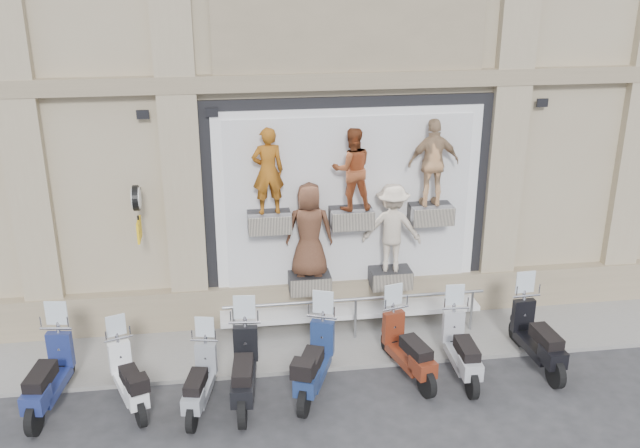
{
  "coord_description": "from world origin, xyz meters",
  "views": [
    {
      "loc": [
        -2.39,
        -9.81,
        6.97
      ],
      "look_at": [
        -0.7,
        1.9,
        2.49
      ],
      "focal_mm": 40.0,
      "sensor_mm": 36.0,
      "label": 1
    }
  ],
  "objects_px": {
    "scooter_d": "(244,358)",
    "scooter_h": "(539,327)",
    "scooter_b": "(127,368)",
    "scooter_c": "(199,371)",
    "clock_sign_bracket": "(137,206)",
    "scooter_a": "(47,364)",
    "scooter_g": "(462,339)",
    "scooter_e": "(315,350)",
    "scooter_f": "(409,338)",
    "guard_rail": "(355,320)"
  },
  "relations": [
    {
      "from": "scooter_d",
      "to": "scooter_h",
      "type": "bearing_deg",
      "value": 9.23
    },
    {
      "from": "scooter_b",
      "to": "scooter_c",
      "type": "bearing_deg",
      "value": -31.96
    },
    {
      "from": "clock_sign_bracket",
      "to": "scooter_a",
      "type": "distance_m",
      "value": 3.07
    },
    {
      "from": "clock_sign_bracket",
      "to": "scooter_g",
      "type": "distance_m",
      "value": 6.18
    },
    {
      "from": "scooter_g",
      "to": "scooter_h",
      "type": "xyz_separation_m",
      "value": [
        1.45,
        0.14,
        0.04
      ]
    },
    {
      "from": "scooter_a",
      "to": "scooter_e",
      "type": "relative_size",
      "value": 1.01
    },
    {
      "from": "scooter_d",
      "to": "scooter_g",
      "type": "relative_size",
      "value": 1.08
    },
    {
      "from": "scooter_c",
      "to": "scooter_f",
      "type": "relative_size",
      "value": 0.91
    },
    {
      "from": "clock_sign_bracket",
      "to": "scooter_f",
      "type": "height_order",
      "value": "clock_sign_bracket"
    },
    {
      "from": "scooter_g",
      "to": "scooter_h",
      "type": "distance_m",
      "value": 1.46
    },
    {
      "from": "guard_rail",
      "to": "scooter_d",
      "type": "height_order",
      "value": "scooter_d"
    },
    {
      "from": "scooter_a",
      "to": "scooter_g",
      "type": "relative_size",
      "value": 1.07
    },
    {
      "from": "scooter_b",
      "to": "scooter_f",
      "type": "height_order",
      "value": "scooter_f"
    },
    {
      "from": "guard_rail",
      "to": "scooter_d",
      "type": "distance_m",
      "value": 2.75
    },
    {
      "from": "scooter_c",
      "to": "scooter_d",
      "type": "relative_size",
      "value": 0.85
    },
    {
      "from": "guard_rail",
      "to": "scooter_h",
      "type": "distance_m",
      "value": 3.34
    },
    {
      "from": "scooter_a",
      "to": "scooter_h",
      "type": "height_order",
      "value": "scooter_a"
    },
    {
      "from": "scooter_g",
      "to": "scooter_h",
      "type": "bearing_deg",
      "value": 7.56
    },
    {
      "from": "scooter_c",
      "to": "scooter_h",
      "type": "relative_size",
      "value": 0.87
    },
    {
      "from": "clock_sign_bracket",
      "to": "scooter_e",
      "type": "bearing_deg",
      "value": -34.76
    },
    {
      "from": "scooter_a",
      "to": "scooter_b",
      "type": "height_order",
      "value": "scooter_a"
    },
    {
      "from": "scooter_a",
      "to": "scooter_h",
      "type": "distance_m",
      "value": 8.39
    },
    {
      "from": "scooter_c",
      "to": "scooter_e",
      "type": "relative_size",
      "value": 0.87
    },
    {
      "from": "guard_rail",
      "to": "scooter_c",
      "type": "height_order",
      "value": "scooter_c"
    },
    {
      "from": "scooter_b",
      "to": "scooter_e",
      "type": "distance_m",
      "value": 3.06
    },
    {
      "from": "scooter_g",
      "to": "scooter_c",
      "type": "bearing_deg",
      "value": -174.06
    },
    {
      "from": "guard_rail",
      "to": "scooter_g",
      "type": "relative_size",
      "value": 2.76
    },
    {
      "from": "scooter_h",
      "to": "scooter_f",
      "type": "bearing_deg",
      "value": 176.66
    },
    {
      "from": "guard_rail",
      "to": "scooter_a",
      "type": "xyz_separation_m",
      "value": [
        -5.33,
        -1.37,
        0.34
      ]
    },
    {
      "from": "scooter_b",
      "to": "scooter_g",
      "type": "bearing_deg",
      "value": -19.53
    },
    {
      "from": "clock_sign_bracket",
      "to": "scooter_h",
      "type": "bearing_deg",
      "value": -14.29
    },
    {
      "from": "scooter_c",
      "to": "scooter_b",
      "type": "bearing_deg",
      "value": -179.8
    },
    {
      "from": "clock_sign_bracket",
      "to": "scooter_h",
      "type": "relative_size",
      "value": 0.53
    },
    {
      "from": "guard_rail",
      "to": "scooter_g",
      "type": "xyz_separation_m",
      "value": [
        1.61,
        -1.44,
        0.28
      ]
    },
    {
      "from": "scooter_f",
      "to": "scooter_d",
      "type": "bearing_deg",
      "value": 172.77
    },
    {
      "from": "guard_rail",
      "to": "scooter_a",
      "type": "relative_size",
      "value": 2.57
    },
    {
      "from": "scooter_e",
      "to": "scooter_d",
      "type": "bearing_deg",
      "value": -154.42
    },
    {
      "from": "scooter_a",
      "to": "scooter_d",
      "type": "xyz_separation_m",
      "value": [
        3.15,
        -0.27,
        0.01
      ]
    },
    {
      "from": "clock_sign_bracket",
      "to": "scooter_c",
      "type": "relative_size",
      "value": 0.6
    },
    {
      "from": "clock_sign_bracket",
      "to": "scooter_e",
      "type": "height_order",
      "value": "clock_sign_bracket"
    },
    {
      "from": "guard_rail",
      "to": "clock_sign_bracket",
      "type": "xyz_separation_m",
      "value": [
        -3.9,
        0.47,
        2.34
      ]
    },
    {
      "from": "guard_rail",
      "to": "scooter_e",
      "type": "xyz_separation_m",
      "value": [
        -1.0,
        -1.55,
        0.33
      ]
    },
    {
      "from": "scooter_b",
      "to": "scooter_g",
      "type": "relative_size",
      "value": 0.94
    },
    {
      "from": "scooter_f",
      "to": "scooter_h",
      "type": "relative_size",
      "value": 0.96
    },
    {
      "from": "scooter_b",
      "to": "scooter_e",
      "type": "relative_size",
      "value": 0.88
    },
    {
      "from": "scooter_b",
      "to": "scooter_e",
      "type": "bearing_deg",
      "value": -20.9
    },
    {
      "from": "scooter_e",
      "to": "scooter_h",
      "type": "relative_size",
      "value": 1.01
    },
    {
      "from": "guard_rail",
      "to": "scooter_c",
      "type": "bearing_deg",
      "value": -148.99
    },
    {
      "from": "scooter_d",
      "to": "scooter_g",
      "type": "distance_m",
      "value": 3.79
    },
    {
      "from": "scooter_d",
      "to": "clock_sign_bracket",
      "type": "bearing_deg",
      "value": 134.9
    }
  ]
}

